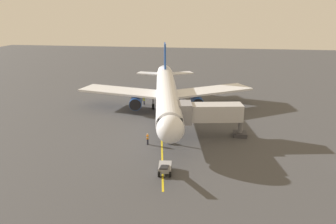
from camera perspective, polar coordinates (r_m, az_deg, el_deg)
The scene contains 7 objects.
ground_plane at distance 56.35m, azimuth 1.75°, elevation -0.41°, with size 220.00×220.00×0.00m, color #424244.
apron_lead_in_line at distance 51.00m, azimuth -1.26°, elevation -2.46°, with size 0.24×40.00×0.01m, color yellow.
airplane at distance 55.69m, azimuth -0.25°, elevation 3.67°, with size 34.26×40.19×11.50m.
jet_bridge at distance 45.43m, azimuth 6.89°, elevation -0.22°, with size 11.52×4.69×5.40m.
ground_crew_marshaller at distance 43.43m, azimuth -3.90°, elevation -5.09°, with size 0.26×0.40×1.71m.
ground_crew_wing_walker at distance 62.15m, azimuth -4.57°, elevation 2.21°, with size 0.45×0.35×1.71m.
belt_loader_near_nose at distance 36.13m, azimuth -0.59°, elevation -10.49°, with size 1.79×4.68×2.32m.
Camera 1 is at (-6.17, 52.97, 18.18)m, focal length 32.18 mm.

